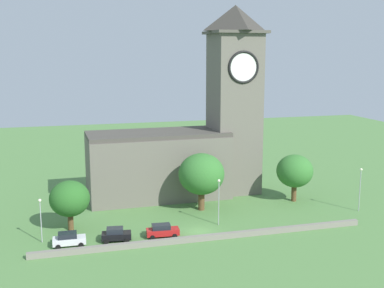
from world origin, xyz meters
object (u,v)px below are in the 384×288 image
Objects in this scene: tree_riverside_west at (295,171)px; tree_churchyard at (70,199)px; church at (191,136)px; streetlamp_west_mid at (219,195)px; streetlamp_west_end at (40,213)px; car_red at (162,231)px; streetlamp_central at (360,183)px; tree_riverside_east at (201,174)px; car_black at (116,234)px; car_white at (69,239)px.

tree_churchyard is at bearing -173.53° from tree_riverside_west.
church is 18.28m from streetlamp_west_mid.
tree_churchyard is 38.49m from tree_riverside_west.
streetlamp_west_end is 5.58m from tree_churchyard.
streetlamp_west_end is at bearing 171.42° from car_red.
streetlamp_west_end is 0.86× the size of streetlamp_central.
car_red is 10.35m from streetlamp_west_mid.
tree_churchyard is at bearing -169.41° from tree_riverside_east.
streetlamp_central reaches higher than car_black.
car_black is 19.04m from tree_riverside_east.
church is 19.41m from tree_riverside_west.
streetlamp_central is at bearing -45.97° from tree_riverside_west.
streetlamp_central is at bearing 0.07° from streetlamp_west_mid.
car_white is 0.62× the size of streetlamp_west_mid.
church is at bearing 84.92° from tree_riverside_east.
tree_churchyard is (0.46, 6.20, 3.82)m from car_white.
tree_riverside_west is (32.36, 10.48, 4.44)m from car_black.
tree_riverside_west is at bearing -29.69° from church.
car_red is 0.76× the size of streetlamp_west_end.
church is at bearing 88.63° from streetlamp_west_mid.
tree_riverside_east reaches higher than car_white.
car_red is 33.91m from streetlamp_central.
car_red is at bearing -164.04° from streetlamp_west_mid.
streetlamp_west_mid is at bearing -154.27° from tree_riverside_west.
car_black is at bearing -171.08° from streetlamp_west_mid.
streetlamp_central is (49.96, 0.21, 0.60)m from streetlamp_west_end.
tree_churchyard is 21.59m from tree_riverside_east.
tree_riverside_west is (-7.71, 7.98, 0.58)m from streetlamp_central.
streetlamp_west_end reaches higher than car_black.
tree_riverside_west is (16.20, -9.24, -5.38)m from church.
tree_riverside_east is (-0.44, 7.63, 1.35)m from streetlamp_west_mid.
car_white is 0.61× the size of streetlamp_central.
church reaches higher than streetlamp_central.
streetlamp_west_end is at bearing 166.94° from car_black.
church is 4.57× the size of tree_churchyard.
car_white is 0.53× the size of tree_riverside_west.
tree_churchyard is (-22.04, -13.57, -6.00)m from church.
tree_riverside_west is at bearing 22.38° from car_red.
church reaches higher than car_red.
church is 8.00× the size of car_black.
tree_riverside_west is (42.24, 8.18, 1.18)m from streetlamp_west_end.
tree_riverside_east is at bearing -95.08° from church.
tree_churchyard is at bearing 43.88° from streetlamp_west_end.
car_red is at bearing -1.57° from car_black.
tree_riverside_west is (17.05, 0.37, -0.69)m from tree_riverside_east.
church is 7.19× the size of car_red.
car_black is at bearing 0.55° from car_white.
tree_churchyard is at bearing 85.80° from car_white.
car_white is at bearing 179.48° from car_red.
church is at bearing 64.07° from car_red.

